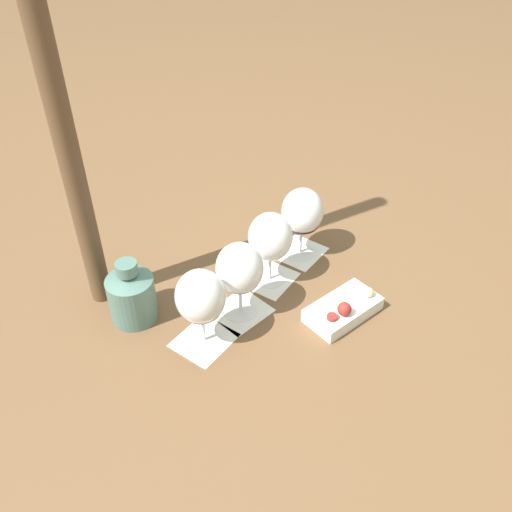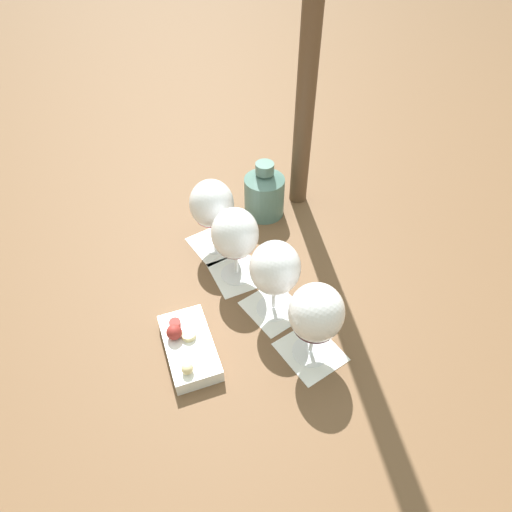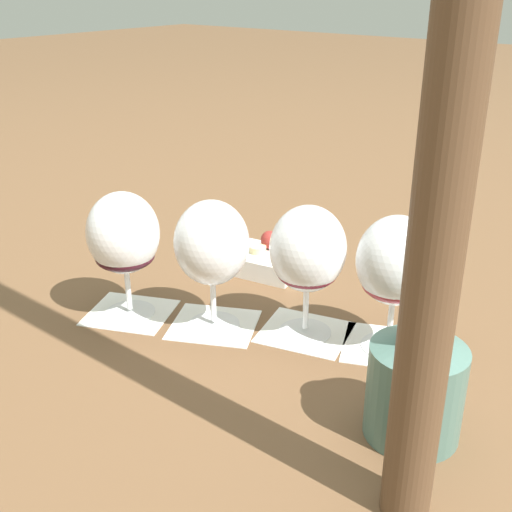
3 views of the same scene
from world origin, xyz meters
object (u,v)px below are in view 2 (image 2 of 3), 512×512
wine_glass_1 (235,236)px  snack_dish (189,347)px  wine_glass_0 (212,207)px  wine_glass_3 (316,315)px  ceramic_vase (264,192)px  wine_glass_2 (275,271)px

wine_glass_1 → snack_dish: bearing=-32.9°
wine_glass_0 → wine_glass_1: 0.11m
wine_glass_1 → wine_glass_3: size_ratio=1.00×
wine_glass_3 → snack_dish: (-0.04, -0.23, -0.10)m
wine_glass_0 → ceramic_vase: size_ratio=1.21×
wine_glass_0 → ceramic_vase: 0.17m
wine_glass_1 → snack_dish: (0.18, -0.12, -0.10)m
ceramic_vase → snack_dish: (0.38, -0.22, -0.04)m
wine_glass_2 → wine_glass_3: same height
wine_glass_3 → snack_dish: wine_glass_3 is taller
wine_glass_1 → ceramic_vase: (-0.20, 0.10, -0.05)m
ceramic_vase → snack_dish: size_ratio=0.84×
wine_glass_2 → ceramic_vase: wine_glass_2 is taller
wine_glass_3 → ceramic_vase: bearing=-179.1°
wine_glass_0 → wine_glass_2: 0.23m
wine_glass_3 → ceramic_vase: (-0.43, -0.01, -0.05)m
wine_glass_3 → ceramic_vase: size_ratio=1.21×
wine_glass_0 → wine_glass_3: size_ratio=1.00×
wine_glass_0 → wine_glass_3: bearing=23.6°
ceramic_vase → wine_glass_0: bearing=-54.8°
ceramic_vase → snack_dish: bearing=-29.8°
snack_dish → wine_glass_3: bearing=79.7°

